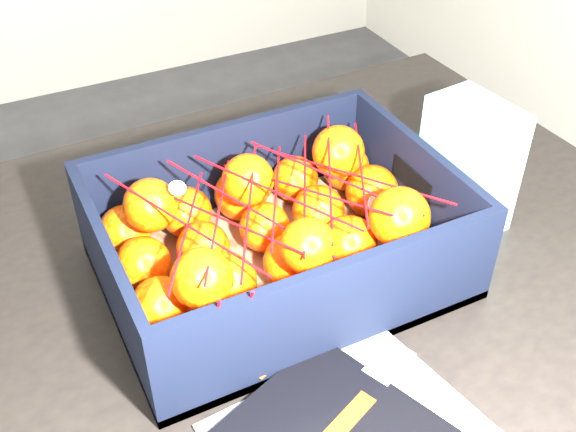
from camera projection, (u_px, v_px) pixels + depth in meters
name	position (u px, v px, depth m)	size (l,w,h in m)	color
table	(237.00, 331.00, 0.92)	(1.22, 0.84, 0.75)	black
produce_crate	(277.00, 246.00, 0.84)	(0.41, 0.31, 0.13)	#8B6140
clementine_heap	(279.00, 236.00, 0.83)	(0.39, 0.29, 0.12)	#FF4B05
mesh_net	(274.00, 203.00, 0.78)	(0.34, 0.27, 0.09)	red
retail_carton	(468.00, 164.00, 0.90)	(0.08, 0.11, 0.17)	white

